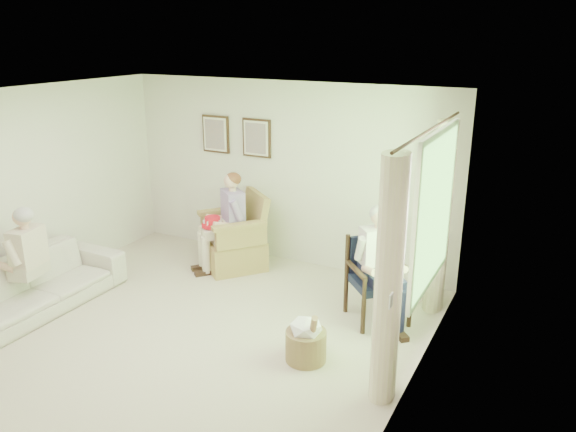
# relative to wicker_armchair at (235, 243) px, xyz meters

# --- Properties ---
(floor) EXTENTS (5.50, 5.50, 0.00)m
(floor) POSITION_rel_wicker_armchair_xyz_m (0.53, -2.19, -0.34)
(floor) COLOR beige
(floor) RESTS_ON ground
(back_wall) EXTENTS (5.00, 0.04, 2.60)m
(back_wall) POSITION_rel_wicker_armchair_xyz_m (0.53, 0.56, 0.96)
(back_wall) COLOR silver
(back_wall) RESTS_ON ground
(right_wall) EXTENTS (0.04, 5.50, 2.60)m
(right_wall) POSITION_rel_wicker_armchair_xyz_m (3.03, -2.19, 0.96)
(right_wall) COLOR silver
(right_wall) RESTS_ON ground
(ceiling) EXTENTS (5.00, 5.50, 0.02)m
(ceiling) POSITION_rel_wicker_armchair_xyz_m (0.53, -2.19, 2.26)
(ceiling) COLOR white
(ceiling) RESTS_ON back_wall
(window) EXTENTS (0.13, 2.50, 1.63)m
(window) POSITION_rel_wicker_armchair_xyz_m (3.00, -0.99, 1.25)
(window) COLOR #2D6B23
(window) RESTS_ON right_wall
(curtain_left) EXTENTS (0.34, 0.34, 2.30)m
(curtain_left) POSITION_rel_wicker_armchair_xyz_m (2.86, -1.97, 0.81)
(curtain_left) COLOR beige
(curtain_left) RESTS_ON ground
(curtain_right) EXTENTS (0.34, 0.34, 2.30)m
(curtain_right) POSITION_rel_wicker_armchair_xyz_m (2.86, -0.01, 0.81)
(curtain_right) COLOR beige
(curtain_right) RESTS_ON ground
(framed_print_left) EXTENTS (0.45, 0.05, 0.55)m
(framed_print_left) POSITION_rel_wicker_armchair_xyz_m (-0.62, 0.53, 1.44)
(framed_print_left) COLOR #382114
(framed_print_left) RESTS_ON back_wall
(framed_print_right) EXTENTS (0.45, 0.05, 0.55)m
(framed_print_right) POSITION_rel_wicker_armchair_xyz_m (0.08, 0.53, 1.44)
(framed_print_right) COLOR #382114
(framed_print_right) RESTS_ON back_wall
(wicker_armchair) EXTENTS (0.84, 0.83, 1.07)m
(wicker_armchair) POSITION_rel_wicker_armchair_xyz_m (0.00, 0.00, 0.00)
(wicker_armchair) COLOR tan
(wicker_armchair) RESTS_ON ground
(wood_armchair) EXTENTS (0.62, 0.59, 0.96)m
(wood_armchair) POSITION_rel_wicker_armchair_xyz_m (2.34, -0.51, 0.19)
(wood_armchair) COLOR black
(wood_armchair) RESTS_ON ground
(sofa) EXTENTS (2.21, 0.86, 0.65)m
(sofa) POSITION_rel_wicker_armchair_xyz_m (-1.42, -2.26, -0.02)
(sofa) COLOR beige
(sofa) RESTS_ON ground
(person_wicker) EXTENTS (0.40, 0.63, 1.37)m
(person_wicker) POSITION_rel_wicker_armchair_xyz_m (0.00, -0.14, 0.46)
(person_wicker) COLOR beige
(person_wicker) RESTS_ON ground
(person_dark) EXTENTS (0.40, 0.62, 1.36)m
(person_dark) POSITION_rel_wicker_armchair_xyz_m (2.34, -0.67, 0.46)
(person_dark) COLOR #181A35
(person_dark) RESTS_ON ground
(person_sofa) EXTENTS (0.42, 0.63, 1.29)m
(person_sofa) POSITION_rel_wicker_armchair_xyz_m (-1.42, -2.35, 0.40)
(person_sofa) COLOR beige
(person_sofa) RESTS_ON ground
(red_hat) EXTENTS (0.30, 0.30, 0.14)m
(red_hat) POSITION_rel_wicker_armchair_xyz_m (-0.17, -0.29, 0.37)
(red_hat) COLOR red
(red_hat) RESTS_ON person_wicker
(hatbox) EXTENTS (0.50, 0.50, 0.62)m
(hatbox) POSITION_rel_wicker_armchair_xyz_m (1.98, -1.76, -0.10)
(hatbox) COLOR tan
(hatbox) RESTS_ON ground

